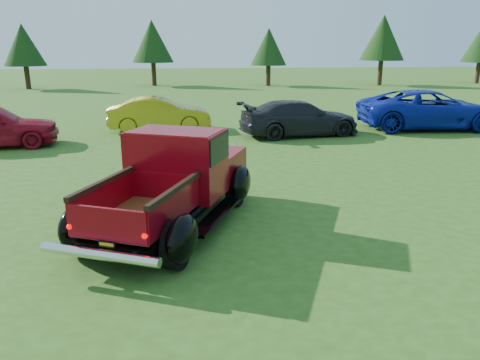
{
  "coord_description": "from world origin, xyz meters",
  "views": [
    {
      "loc": [
        -0.44,
        -7.37,
        3.11
      ],
      "look_at": [
        0.4,
        0.2,
        0.91
      ],
      "focal_mm": 35.0,
      "sensor_mm": 36.0,
      "label": 1
    }
  ],
  "objects_px": {
    "tree_west": "(23,45)",
    "tree_mid_left": "(152,41)",
    "show_car_yellow": "(159,114)",
    "show_car_grey": "(299,118)",
    "show_car_blue": "(429,109)",
    "pickup_truck": "(178,178)",
    "tree_mid_right": "(269,47)",
    "tree_east": "(383,38)"
  },
  "relations": [
    {
      "from": "tree_mid_right",
      "to": "tree_east",
      "type": "height_order",
      "value": "tree_east"
    },
    {
      "from": "tree_mid_left",
      "to": "show_car_grey",
      "type": "relative_size",
      "value": 1.17
    },
    {
      "from": "show_car_grey",
      "to": "show_car_blue",
      "type": "xyz_separation_m",
      "value": [
        5.28,
        0.81,
        0.12
      ]
    },
    {
      "from": "tree_east",
      "to": "show_car_yellow",
      "type": "xyz_separation_m",
      "value": [
        -16.5,
        -19.09,
        -3.03
      ]
    },
    {
      "from": "show_car_grey",
      "to": "show_car_blue",
      "type": "bearing_deg",
      "value": -90.77
    },
    {
      "from": "tree_east",
      "to": "show_car_yellow",
      "type": "height_order",
      "value": "tree_east"
    },
    {
      "from": "tree_mid_left",
      "to": "show_car_blue",
      "type": "relative_size",
      "value": 0.94
    },
    {
      "from": "pickup_truck",
      "to": "show_car_grey",
      "type": "xyz_separation_m",
      "value": [
        4.16,
        8.01,
        -0.18
      ]
    },
    {
      "from": "show_car_yellow",
      "to": "tree_mid_left",
      "type": "bearing_deg",
      "value": 0.63
    },
    {
      "from": "tree_west",
      "to": "show_car_grey",
      "type": "relative_size",
      "value": 1.08
    },
    {
      "from": "tree_east",
      "to": "pickup_truck",
      "type": "distance_m",
      "value": 32.8
    },
    {
      "from": "show_car_yellow",
      "to": "show_car_blue",
      "type": "relative_size",
      "value": 0.71
    },
    {
      "from": "pickup_truck",
      "to": "tree_mid_left",
      "type": "bearing_deg",
      "value": 117.47
    },
    {
      "from": "tree_west",
      "to": "show_car_grey",
      "type": "height_order",
      "value": "tree_west"
    },
    {
      "from": "show_car_blue",
      "to": "tree_mid_right",
      "type": "bearing_deg",
      "value": 11.32
    },
    {
      "from": "tree_west",
      "to": "tree_mid_right",
      "type": "height_order",
      "value": "tree_west"
    },
    {
      "from": "tree_west",
      "to": "show_car_grey",
      "type": "distance_m",
      "value": 25.55
    },
    {
      "from": "tree_east",
      "to": "show_car_grey",
      "type": "height_order",
      "value": "tree_east"
    },
    {
      "from": "tree_mid_right",
      "to": "show_car_blue",
      "type": "height_order",
      "value": "tree_mid_right"
    },
    {
      "from": "show_car_yellow",
      "to": "show_car_grey",
      "type": "height_order",
      "value": "show_car_yellow"
    },
    {
      "from": "tree_mid_left",
      "to": "pickup_truck",
      "type": "distance_m",
      "value": 30.38
    },
    {
      "from": "tree_west",
      "to": "pickup_truck",
      "type": "height_order",
      "value": "tree_west"
    },
    {
      "from": "tree_mid_left",
      "to": "show_car_grey",
      "type": "bearing_deg",
      "value": -73.65
    },
    {
      "from": "pickup_truck",
      "to": "show_car_grey",
      "type": "height_order",
      "value": "pickup_truck"
    },
    {
      "from": "show_car_grey",
      "to": "tree_mid_left",
      "type": "bearing_deg",
      "value": 6.82
    },
    {
      "from": "tree_east",
      "to": "pickup_truck",
      "type": "relative_size",
      "value": 1.13
    },
    {
      "from": "tree_west",
      "to": "tree_mid_left",
      "type": "xyz_separation_m",
      "value": [
        9.0,
        2.0,
        0.27
      ]
    },
    {
      "from": "tree_east",
      "to": "pickup_truck",
      "type": "xyz_separation_m",
      "value": [
        -15.66,
        -28.68,
        -2.86
      ]
    },
    {
      "from": "show_car_yellow",
      "to": "show_car_blue",
      "type": "xyz_separation_m",
      "value": [
        10.28,
        -0.76,
        0.12
      ]
    },
    {
      "from": "tree_west",
      "to": "show_car_blue",
      "type": "relative_size",
      "value": 0.87
    },
    {
      "from": "tree_mid_left",
      "to": "show_car_grey",
      "type": "xyz_separation_m",
      "value": [
        6.5,
        -22.16,
        -2.76
      ]
    },
    {
      "from": "pickup_truck",
      "to": "show_car_grey",
      "type": "bearing_deg",
      "value": 85.62
    },
    {
      "from": "show_car_grey",
      "to": "tree_east",
      "type": "bearing_deg",
      "value": -38.62
    },
    {
      "from": "show_car_blue",
      "to": "tree_east",
      "type": "bearing_deg",
      "value": -13.85
    },
    {
      "from": "tree_east",
      "to": "tree_west",
      "type": "bearing_deg",
      "value": -178.94
    },
    {
      "from": "tree_mid_left",
      "to": "show_car_blue",
      "type": "bearing_deg",
      "value": -61.12
    },
    {
      "from": "tree_west",
      "to": "show_car_yellow",
      "type": "height_order",
      "value": "tree_west"
    },
    {
      "from": "show_car_grey",
      "to": "pickup_truck",
      "type": "bearing_deg",
      "value": 143.06
    },
    {
      "from": "tree_mid_right",
      "to": "tree_mid_left",
      "type": "bearing_deg",
      "value": 173.66
    },
    {
      "from": "tree_west",
      "to": "tree_east",
      "type": "height_order",
      "value": "tree_east"
    },
    {
      "from": "pickup_truck",
      "to": "show_car_yellow",
      "type": "height_order",
      "value": "pickup_truck"
    },
    {
      "from": "tree_mid_left",
      "to": "show_car_blue",
      "type": "xyz_separation_m",
      "value": [
        11.78,
        -21.35,
        -2.64
      ]
    }
  ]
}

